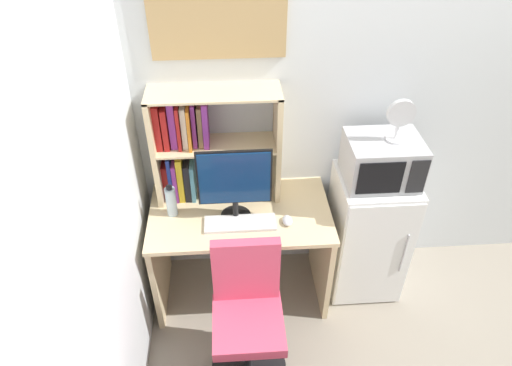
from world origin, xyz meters
name	(u,v)px	position (x,y,z in m)	size (l,w,h in m)	color
wall_back	(450,104)	(0.40, 0.02, 1.30)	(6.40, 0.04, 2.60)	silver
wall_left	(62,350)	(-1.62, -1.60, 1.30)	(0.04, 4.40, 2.60)	silver
desk	(241,239)	(-0.97, -0.33, 0.52)	(1.15, 0.66, 0.77)	beige
hutch_bookshelf	(196,144)	(-1.23, -0.12, 1.16)	(0.78, 0.26, 0.74)	beige
monitor	(235,182)	(-1.00, -0.38, 1.04)	(0.44, 0.19, 0.50)	black
keyboard	(240,223)	(-0.98, -0.45, 0.78)	(0.44, 0.15, 0.02)	silver
computer_mouse	(287,220)	(-0.69, -0.45, 0.79)	(0.06, 0.10, 0.04)	silver
water_bottle	(171,201)	(-1.40, -0.32, 0.87)	(0.07, 0.07, 0.22)	silver
mini_fridge	(367,233)	(-0.09, -0.28, 0.47)	(0.49, 0.49, 0.95)	white
microwave	(382,160)	(-0.09, -0.28, 1.09)	(0.45, 0.36, 0.29)	#ADADB2
desk_fan	(400,118)	(-0.04, -0.29, 1.39)	(0.16, 0.11, 0.27)	silver
desk_chair	(248,321)	(-0.96, -0.90, 0.42)	(0.46, 0.46, 0.95)	black
wall_corkboard	(217,15)	(-1.06, -0.01, 1.90)	(0.76, 0.02, 0.48)	tan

